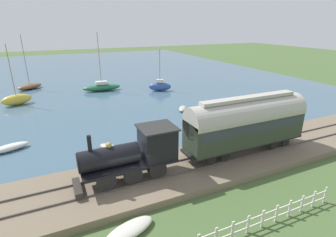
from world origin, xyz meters
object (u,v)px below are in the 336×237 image
at_px(sailboat_brown, 30,86).
at_px(passenger_coach, 247,122).
at_px(steam_locomotive, 136,151).
at_px(sailboat_green, 102,87).
at_px(sailboat_blue, 160,86).
at_px(beached_dinghy, 129,230).
at_px(rowboat_off_pier, 183,108).
at_px(sailboat_yellow, 17,99).
at_px(rowboat_far_out, 110,147).
at_px(rowboat_near_shore, 10,148).

bearing_deg(sailboat_brown, passenger_coach, 171.85).
relative_size(steam_locomotive, sailboat_green, 0.75).
relative_size(sailboat_blue, beached_dinghy, 2.11).
height_order(sailboat_green, rowboat_off_pier, sailboat_green).
xyz_separation_m(sailboat_yellow, rowboat_off_pier, (-10.88, -18.37, -0.52)).
distance_m(sailboat_blue, sailboat_yellow, 19.68).
xyz_separation_m(sailboat_green, rowboat_off_pier, (-13.86, -6.92, -0.40)).
bearing_deg(steam_locomotive, sailboat_yellow, 19.80).
distance_m(sailboat_brown, rowboat_far_out, 27.50).
bearing_deg(sailboat_yellow, steam_locomotive, -179.31).
xyz_separation_m(sailboat_blue, sailboat_green, (3.85, 8.20, -0.14)).
bearing_deg(rowboat_far_out, sailboat_yellow, 78.83).
distance_m(sailboat_blue, rowboat_far_out, 20.50).
relative_size(rowboat_far_out, rowboat_off_pier, 0.98).
xyz_separation_m(sailboat_brown, beached_dinghy, (-36.32, -5.49, -0.27)).
xyz_separation_m(sailboat_yellow, rowboat_far_out, (-17.69, -7.96, -0.53)).
height_order(sailboat_brown, sailboat_yellow, sailboat_brown).
distance_m(rowboat_near_shore, beached_dinghy, 14.38).
bearing_deg(beached_dinghy, sailboat_blue, -26.07).
relative_size(sailboat_green, beached_dinghy, 2.91).
xyz_separation_m(passenger_coach, sailboat_brown, (32.38, 15.94, -2.52)).
relative_size(sailboat_brown, rowboat_off_pier, 3.73).
xyz_separation_m(sailboat_blue, rowboat_off_pier, (-10.01, 1.29, -0.54)).
bearing_deg(sailboat_green, sailboat_brown, 63.30).
bearing_deg(rowboat_off_pier, sailboat_green, -28.49).
bearing_deg(passenger_coach, beached_dinghy, 110.69).
relative_size(rowboat_near_shore, rowboat_off_pier, 1.37).
height_order(sailboat_brown, sailboat_green, sailboat_green).
bearing_deg(sailboat_blue, sailboat_brown, 85.23).
distance_m(sailboat_yellow, rowboat_near_shore, 14.46).
bearing_deg(rowboat_near_shore, sailboat_green, -50.87).
bearing_deg(sailboat_green, sailboat_blue, -111.57).
xyz_separation_m(rowboat_near_shore, beached_dinghy, (-12.92, -6.31, -0.06)).
distance_m(sailboat_blue, sailboat_green, 9.06).
relative_size(passenger_coach, beached_dinghy, 3.38).
bearing_deg(rowboat_near_shore, sailboat_brown, -20.45).
xyz_separation_m(sailboat_green, beached_dinghy, (-30.34, 4.76, -0.39)).
xyz_separation_m(sailboat_blue, beached_dinghy, (-26.50, 12.96, -0.53)).
height_order(passenger_coach, sailboat_brown, sailboat_brown).
relative_size(sailboat_blue, rowboat_off_pier, 2.82).
relative_size(sailboat_brown, rowboat_near_shore, 2.72).
height_order(passenger_coach, beached_dinghy, passenger_coach).
bearing_deg(beached_dinghy, sailboat_green, -8.91).
bearing_deg(rowboat_near_shore, steam_locomotive, -156.56).
distance_m(passenger_coach, sailboat_yellow, 29.11).
xyz_separation_m(sailboat_yellow, rowboat_near_shore, (-14.45, -0.39, -0.45)).
distance_m(steam_locomotive, sailboat_yellow, 24.95).
height_order(rowboat_far_out, rowboat_off_pier, rowboat_off_pier).
bearing_deg(sailboat_yellow, sailboat_green, -94.53).
bearing_deg(steam_locomotive, sailboat_blue, -26.46).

